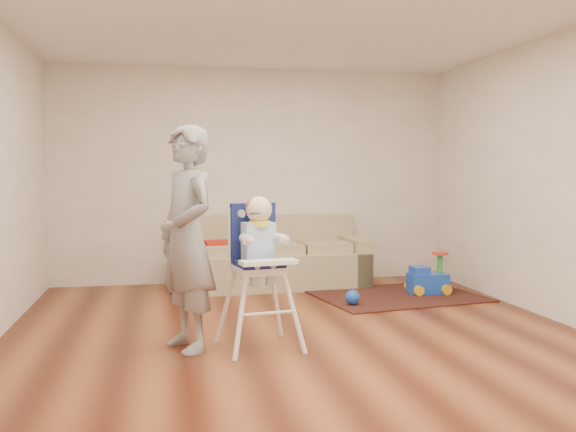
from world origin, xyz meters
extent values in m
plane|color=#471A0C|center=(0.00, 0.00, 0.00)|extent=(5.50, 5.50, 0.00)
cube|color=beige|center=(0.00, 2.75, 1.35)|extent=(5.00, 0.04, 2.70)
cube|color=beige|center=(2.50, 0.00, 1.35)|extent=(0.04, 5.50, 2.70)
cube|color=white|center=(0.00, 0.00, 2.70)|extent=(5.00, 5.50, 0.04)
cube|color=red|center=(-0.39, 2.25, 0.56)|extent=(0.52, 0.35, 0.04)
cube|color=black|center=(1.46, 1.42, 0.01)|extent=(1.97, 1.61, 0.01)
sphere|color=blue|center=(0.81, 1.03, 0.09)|extent=(0.15, 0.15, 0.15)
cylinder|color=blue|center=(-0.45, -0.48, 1.09)|extent=(0.03, 0.12, 0.01)
imported|color=gray|center=(-0.94, -0.29, 0.89)|extent=(0.66, 0.76, 1.77)
camera|label=1|loc=(-1.12, -5.36, 1.41)|focal=40.00mm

